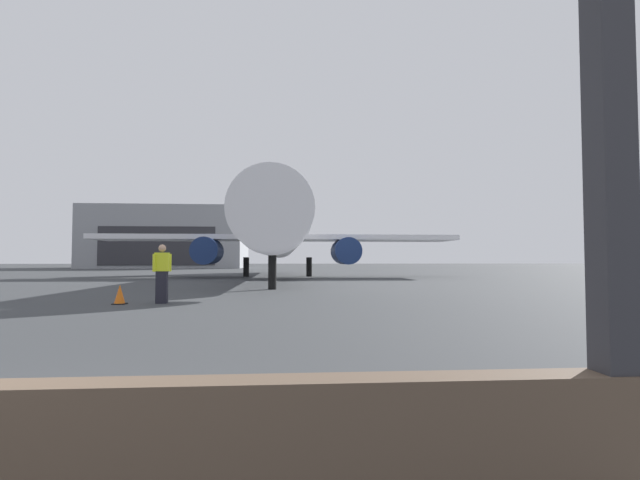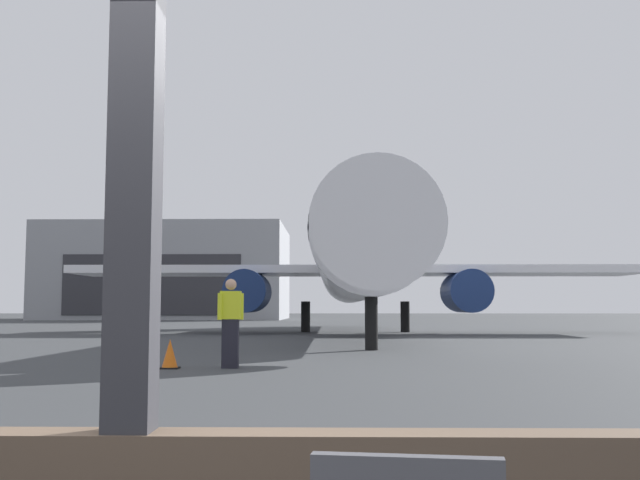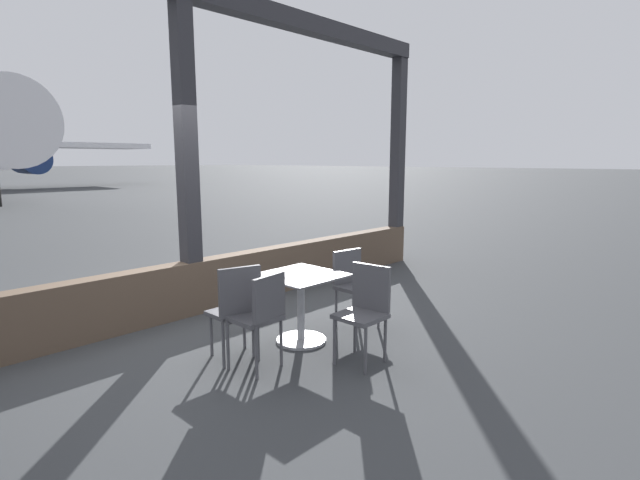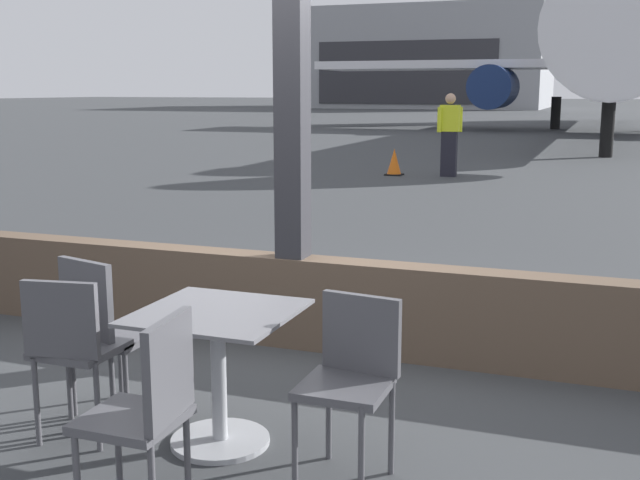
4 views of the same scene
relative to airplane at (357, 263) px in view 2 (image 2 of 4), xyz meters
The scene contains 6 objects.
ground_plane 10.29m from the airplane, 101.34° to the left, with size 220.00×220.00×0.00m, color #383A3D.
window_frame 30.52m from the airplane, 93.62° to the right, with size 8.88×0.24×3.90m.
airplane is the anchor object (origin of this frame).
ground_crew_worker 19.27m from the airplane, 99.24° to the right, with size 0.48×0.37×1.74m.
traffic_cone 19.71m from the airplane, 102.52° to the right, with size 0.36×0.36×0.57m.
distant_hangar 47.16m from the airplane, 112.30° to the left, with size 23.68×16.24×9.40m.
Camera 2 is at (0.87, -3.23, 1.18)m, focal length 42.19 mm.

